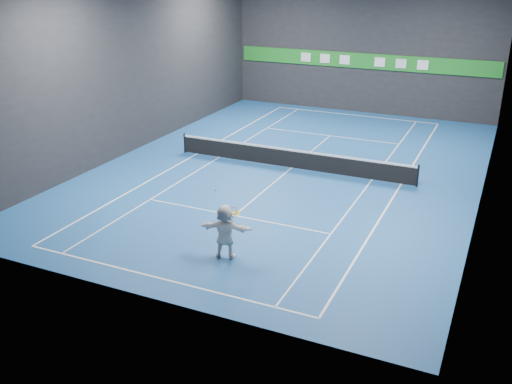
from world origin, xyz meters
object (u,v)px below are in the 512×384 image
at_px(player, 225,231).
at_px(tennis_net, 291,158).
at_px(tennis_ball, 216,190).
at_px(tennis_racket, 233,213).

xyz_separation_m(player, tennis_net, (-1.28, 9.66, -0.44)).
bearing_deg(player, tennis_ball, -28.55).
height_order(tennis_ball, tennis_net, tennis_ball).
distance_m(player, tennis_net, 9.75).
bearing_deg(tennis_net, tennis_ball, -84.58).
bearing_deg(tennis_ball, player, -15.59).
distance_m(player, tennis_ball, 1.48).
height_order(tennis_ball, tennis_racket, tennis_ball).
bearing_deg(tennis_net, tennis_racket, -80.57).
xyz_separation_m(tennis_ball, tennis_net, (-0.91, 9.55, -1.87)).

